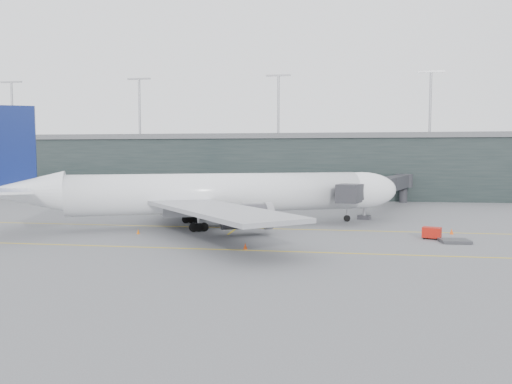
# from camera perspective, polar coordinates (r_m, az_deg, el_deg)

# --- Properties ---
(ground) EXTENTS (320.00, 320.00, 0.00)m
(ground) POSITION_cam_1_polar(r_m,az_deg,el_deg) (75.05, -5.36, -3.59)
(ground) COLOR #59595D
(ground) RESTS_ON ground
(taxiline_a) EXTENTS (160.00, 0.25, 0.02)m
(taxiline_a) POSITION_cam_1_polar(r_m,az_deg,el_deg) (71.22, -6.16, -4.01)
(taxiline_a) COLOR gold
(taxiline_a) RESTS_ON ground
(taxiline_b) EXTENTS (160.00, 0.25, 0.02)m
(taxiline_b) POSITION_cam_1_polar(r_m,az_deg,el_deg) (56.13, -10.42, -6.29)
(taxiline_b) COLOR gold
(taxiline_b) RESTS_ON ground
(taxiline_lead_main) EXTENTS (0.25, 60.00, 0.02)m
(taxiline_lead_main) POSITION_cam_1_polar(r_m,az_deg,el_deg) (93.58, 0.63, -2.01)
(taxiline_lead_main) COLOR gold
(taxiline_lead_main) RESTS_ON ground
(terminal) EXTENTS (240.00, 36.00, 29.00)m
(terminal) POSITION_cam_1_polar(r_m,az_deg,el_deg) (131.37, 0.86, 3.11)
(terminal) COLOR black
(terminal) RESTS_ON ground
(main_aircraft) EXTENTS (56.32, 51.92, 16.54)m
(main_aircraft) POSITION_cam_1_polar(r_m,az_deg,el_deg) (71.45, -4.53, -0.23)
(main_aircraft) COLOR white
(main_aircraft) RESTS_ON ground
(jet_bridge) EXTENTS (15.46, 44.17, 6.14)m
(jet_bridge) POSITION_cam_1_polar(r_m,az_deg,el_deg) (94.27, 13.23, 0.72)
(jet_bridge) COLOR #2B2C31
(jet_bridge) RESTS_ON ground
(gse_cart) EXTENTS (2.46, 2.00, 1.45)m
(gse_cart) POSITION_cam_1_polar(r_m,az_deg,el_deg) (64.38, 19.44, -4.39)
(gse_cart) COLOR #AB150C
(gse_cart) RESTS_ON ground
(baggage_dolly) EXTENTS (3.48, 2.88, 0.33)m
(baggage_dolly) POSITION_cam_1_polar(r_m,az_deg,el_deg) (62.93, 21.75, -5.21)
(baggage_dolly) COLOR #313236
(baggage_dolly) RESTS_ON ground
(uld_a) EXTENTS (2.16, 1.84, 1.76)m
(uld_a) POSITION_cam_1_polar(r_m,az_deg,el_deg) (86.38, -7.29, -1.96)
(uld_a) COLOR #3F3E43
(uld_a) RESTS_ON ground
(uld_b) EXTENTS (2.12, 1.89, 1.61)m
(uld_b) POSITION_cam_1_polar(r_m,az_deg,el_deg) (85.78, -5.54, -2.04)
(uld_b) COLOR #3F3E43
(uld_b) RESTS_ON ground
(uld_c) EXTENTS (2.26, 1.90, 1.88)m
(uld_c) POSITION_cam_1_polar(r_m,az_deg,el_deg) (84.86, -3.84, -2.00)
(uld_c) COLOR #3F3E43
(uld_c) RESTS_ON ground
(cone_nose) EXTENTS (0.48, 0.48, 0.76)m
(cone_nose) POSITION_cam_1_polar(r_m,az_deg,el_deg) (69.24, 21.46, -4.21)
(cone_nose) COLOR #F7530D
(cone_nose) RESTS_ON ground
(cone_wing_stbd) EXTENTS (0.44, 0.44, 0.70)m
(cone_wing_stbd) POSITION_cam_1_polar(r_m,az_deg,el_deg) (54.40, -1.23, -6.19)
(cone_wing_stbd) COLOR #DC400C
(cone_wing_stbd) RESTS_ON ground
(cone_wing_port) EXTENTS (0.47, 0.47, 0.75)m
(cone_wing_port) POSITION_cam_1_polar(r_m,az_deg,el_deg) (82.62, 2.07, -2.59)
(cone_wing_port) COLOR red
(cone_wing_port) RESTS_ON ground
(cone_tail) EXTENTS (0.43, 0.43, 0.68)m
(cone_tail) POSITION_cam_1_polar(r_m,az_deg,el_deg) (66.46, -13.32, -4.41)
(cone_tail) COLOR #CD5E0B
(cone_tail) RESTS_ON ground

